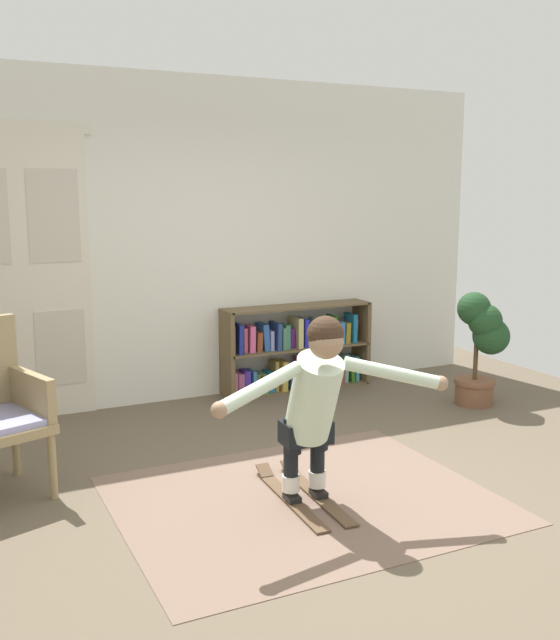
% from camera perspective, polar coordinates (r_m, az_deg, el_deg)
% --- Properties ---
extents(ground_plane, '(7.20, 7.20, 0.00)m').
position_cam_1_polar(ground_plane, '(4.62, 4.10, -14.03)').
color(ground_plane, brown).
extents(back_wall, '(6.00, 0.10, 2.90)m').
position_cam_1_polar(back_wall, '(6.61, -7.02, 6.23)').
color(back_wall, silver).
rests_on(back_wall, ground).
extents(double_door, '(1.22, 0.05, 2.45)m').
position_cam_1_polar(double_door, '(6.26, -19.71, 3.48)').
color(double_door, silver).
rests_on(double_door, ground).
extents(rug, '(2.27, 1.85, 0.01)m').
position_cam_1_polar(rug, '(4.62, 1.91, -13.95)').
color(rug, '#765E4F').
rests_on(rug, ground).
extents(bookshelf, '(1.48, 0.30, 0.82)m').
position_cam_1_polar(bookshelf, '(6.95, 1.31, -2.58)').
color(bookshelf, brown).
rests_on(bookshelf, ground).
extents(potted_plant, '(0.43, 0.45, 1.02)m').
position_cam_1_polar(potted_plant, '(6.62, 15.61, -1.64)').
color(potted_plant, brown).
rests_on(potted_plant, ground).
extents(skis_pair, '(0.32, 0.97, 0.07)m').
position_cam_1_polar(skis_pair, '(4.64, 1.73, -13.59)').
color(skis_pair, brown).
rests_on(skis_pair, rug).
extents(person_skier, '(1.45, 0.62, 1.13)m').
position_cam_1_polar(person_skier, '(4.25, 2.81, -5.99)').
color(person_skier, white).
rests_on(person_skier, skis_pair).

